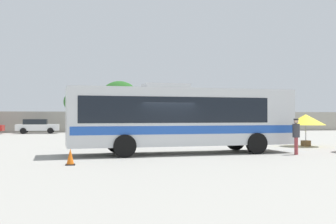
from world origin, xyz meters
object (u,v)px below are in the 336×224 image
coach_bus_silver_blue (179,117)px  parked_car_second_white (37,126)px  parked_car_third_black (96,126)px  attendant_by_bus_door (296,134)px  parked_car_rightmost_red (160,126)px  vendor_umbrella_near_gate_yellow (306,120)px  roadside_tree_midleft (78,102)px  roadside_tree_midright (119,97)px  traffic_cone_on_apron (70,157)px

coach_bus_silver_blue → parked_car_second_white: size_ratio=2.58×
parked_car_second_white → parked_car_third_black: bearing=-4.4°
attendant_by_bus_door → parked_car_rightmost_red: attendant_by_bus_door is taller
vendor_umbrella_near_gate_yellow → parked_car_second_white: bearing=128.6°
parked_car_second_white → roadside_tree_midleft: (4.17, 6.65, 2.84)m
roadside_tree_midright → traffic_cone_on_apron: 35.23m
vendor_umbrella_near_gate_yellow → roadside_tree_midright: size_ratio=0.38×
attendant_by_bus_door → parked_car_rightmost_red: (-1.69, 26.88, -0.24)m
vendor_umbrella_near_gate_yellow → traffic_cone_on_apron: 15.68m
vendor_umbrella_near_gate_yellow → roadside_tree_midright: 29.22m
parked_car_second_white → traffic_cone_on_apron: (4.32, -29.93, -0.50)m
parked_car_second_white → roadside_tree_midright: bearing=27.2°
parked_car_third_black → parked_car_second_white: bearing=175.6°
coach_bus_silver_blue → roadside_tree_midleft: 33.23m
parked_car_third_black → traffic_cone_on_apron: (-1.93, -29.45, -0.44)m
vendor_umbrella_near_gate_yellow → parked_car_rightmost_red: (-5.07, 21.99, -0.87)m
coach_bus_silver_blue → traffic_cone_on_apron: 6.63m
coach_bus_silver_blue → roadside_tree_midright: size_ratio=1.85×
attendant_by_bus_door → vendor_umbrella_near_gate_yellow: bearing=55.4°
coach_bus_silver_blue → roadside_tree_midright: roadside_tree_midright is taller
roadside_tree_midleft → traffic_cone_on_apron: 36.73m
coach_bus_silver_blue → parked_car_third_black: (-3.26, 25.62, -1.09)m
coach_bus_silver_blue → parked_car_rightmost_red: size_ratio=2.75×
attendant_by_bus_door → parked_car_second_white: 31.55m
parked_car_third_black → parked_car_rightmost_red: size_ratio=1.02×
attendant_by_bus_door → parked_car_third_black: attendant_by_bus_door is taller
parked_car_third_black → roadside_tree_midleft: bearing=106.3°
attendant_by_bus_door → roadside_tree_midright: size_ratio=0.28×
parked_car_second_white → parked_car_third_black: 6.26m
vendor_umbrella_near_gate_yellow → coach_bus_silver_blue: bearing=-160.1°
roadside_tree_midleft → attendant_by_bus_door: bearing=-72.7°
roadside_tree_midleft → roadside_tree_midright: bearing=-20.7°
vendor_umbrella_near_gate_yellow → roadside_tree_midright: (-9.07, 27.66, 2.57)m
vendor_umbrella_near_gate_yellow → parked_car_rightmost_red: size_ratio=0.57×
vendor_umbrella_near_gate_yellow → parked_car_third_black: 25.48m
parked_car_third_black → vendor_umbrella_near_gate_yellow: bearing=-61.8°
parked_car_second_white → parked_car_rightmost_red: 13.25m
parked_car_second_white → traffic_cone_on_apron: 30.24m
parked_car_rightmost_red → roadside_tree_midright: bearing=125.2°
coach_bus_silver_blue → parked_car_second_white: coach_bus_silver_blue is taller
parked_car_third_black → traffic_cone_on_apron: 29.52m
attendant_by_bus_door → parked_car_rightmost_red: 26.94m
vendor_umbrella_near_gate_yellow → parked_car_third_black: (-12.04, 22.44, -0.87)m
coach_bus_silver_blue → attendant_by_bus_door: (5.41, -1.71, -0.85)m
parked_car_rightmost_red → roadside_tree_midleft: roadside_tree_midleft is taller
roadside_tree_midleft → roadside_tree_midright: roadside_tree_midright is taller
coach_bus_silver_blue → parked_car_third_black: size_ratio=2.69×
parked_car_second_white → parked_car_rightmost_red: bearing=-4.0°
roadside_tree_midright → parked_car_third_black: bearing=-119.7°
coach_bus_silver_blue → traffic_cone_on_apron: size_ratio=17.85×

